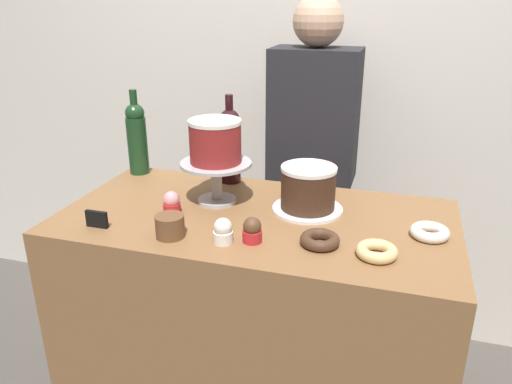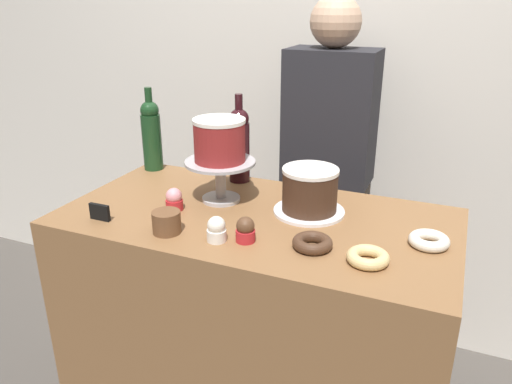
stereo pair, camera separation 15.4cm
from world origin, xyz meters
name	(u,v)px [view 1 (the left image)]	position (x,y,z in m)	size (l,w,h in m)	color
back_wall	(313,65)	(0.00, 0.90, 1.30)	(6.00, 0.05, 2.60)	silver
display_counter	(256,337)	(0.00, 0.00, 0.47)	(1.24, 0.64, 0.94)	brown
cake_stand_pedestal	(216,175)	(-0.16, 0.07, 1.04)	(0.23, 0.23, 0.14)	#B2B2B7
white_layer_cake	(215,141)	(-0.16, 0.07, 1.16)	(0.17, 0.17, 0.14)	maroon
silver_serving_platter	(307,209)	(0.15, 0.09, 0.95)	(0.23, 0.23, 0.01)	white
chocolate_round_cake	(308,187)	(0.15, 0.09, 1.02)	(0.18, 0.18, 0.14)	#3D2619
wine_bottle_dark_red	(230,144)	(-0.18, 0.27, 1.09)	(0.08, 0.08, 0.33)	black
wine_bottle_green	(137,137)	(-0.56, 0.26, 1.09)	(0.08, 0.08, 0.33)	#193D1E
cupcake_chocolate	(252,230)	(0.04, -0.17, 0.98)	(0.06, 0.06, 0.07)	red
cupcake_vanilla	(223,231)	(-0.04, -0.20, 0.98)	(0.06, 0.06, 0.07)	white
cupcake_strawberry	(172,203)	(-0.26, -0.06, 0.98)	(0.06, 0.06, 0.07)	red
donut_chocolate	(320,240)	(0.23, -0.14, 0.96)	(0.11, 0.11, 0.03)	#472D1E
donut_sugar	(430,233)	(0.52, 0.00, 0.96)	(0.11, 0.11, 0.03)	silver
donut_glazed	(377,251)	(0.38, -0.16, 0.96)	(0.11, 0.11, 0.03)	#E0C17F
cookie_stack	(170,226)	(-0.19, -0.21, 0.98)	(0.08, 0.08, 0.07)	brown
price_sign_chalkboard	(97,219)	(-0.43, -0.22, 0.97)	(0.07, 0.01, 0.05)	black
barista_figure	(311,180)	(0.06, 0.65, 0.84)	(0.36, 0.22, 1.60)	black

